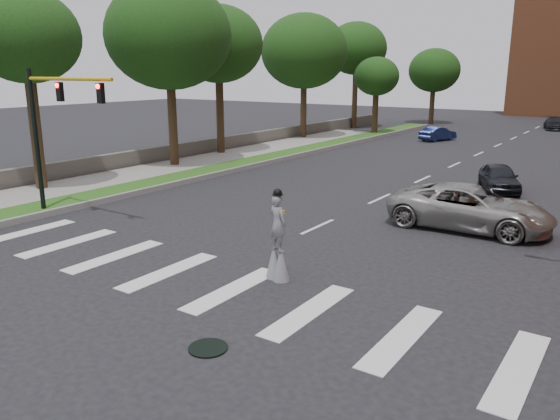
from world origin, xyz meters
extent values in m
plane|color=black|center=(0.00, 0.00, 0.00)|extent=(160.00, 160.00, 0.00)
cube|color=#235016|center=(-11.50, 20.00, 0.12)|extent=(2.00, 60.00, 0.25)
cube|color=gray|center=(-10.45, 20.00, 0.14)|extent=(0.20, 60.00, 0.28)
cube|color=gray|center=(-14.50, 10.00, 0.09)|extent=(4.00, 60.00, 0.18)
cube|color=#555049|center=(-17.00, 22.00, 0.55)|extent=(0.50, 56.00, 1.10)
cylinder|color=black|center=(3.00, -2.00, 0.02)|extent=(0.90, 0.90, 0.04)
cylinder|color=black|center=(-11.00, 3.00, 3.10)|extent=(0.20, 0.20, 6.20)
cylinder|color=gold|center=(-8.40, 3.00, 5.80)|extent=(5.20, 0.14, 0.14)
cube|color=black|center=(-9.00, 3.00, 5.30)|extent=(0.28, 0.18, 0.75)
cylinder|color=#FF0C0C|center=(-9.00, 2.90, 5.55)|extent=(0.18, 0.06, 0.18)
cube|color=black|center=(-6.50, 3.00, 5.30)|extent=(0.28, 0.18, 0.75)
cylinder|color=#FF0C0C|center=(-6.50, 2.90, 5.55)|extent=(0.18, 0.06, 0.18)
cylinder|color=#342314|center=(2.03, 2.38, 0.44)|extent=(0.07, 0.07, 0.88)
cylinder|color=#342314|center=(1.72, 2.46, 0.44)|extent=(0.07, 0.07, 0.88)
cone|color=slate|center=(2.03, 2.38, 0.55)|extent=(0.52, 0.52, 1.10)
cone|color=slate|center=(1.72, 2.46, 0.55)|extent=(0.52, 0.52, 1.10)
imported|color=slate|center=(1.87, 2.42, 1.74)|extent=(0.71, 0.55, 1.73)
sphere|color=black|center=(1.87, 2.42, 2.67)|extent=(0.26, 0.26, 0.26)
cylinder|color=black|center=(1.87, 2.42, 2.62)|extent=(0.34, 0.34, 0.02)
cube|color=yellow|center=(1.91, 2.56, 2.22)|extent=(0.22, 0.05, 0.10)
imported|color=#A5A39C|center=(5.10, 11.17, 0.87)|extent=(6.30, 2.98, 1.74)
imported|color=black|center=(4.34, 19.29, 0.69)|extent=(3.15, 4.39, 1.39)
imported|color=navy|center=(-5.25, 38.14, 0.62)|extent=(2.53, 3.99, 1.24)
imported|color=black|center=(1.85, 54.37, 0.64)|extent=(2.79, 4.70, 1.28)
cylinder|color=#342314|center=(-15.32, 5.69, 3.20)|extent=(0.56, 0.56, 6.40)
ellipsoid|color=black|center=(-15.32, 5.69, 7.73)|extent=(5.32, 5.32, 4.52)
cylinder|color=#342314|center=(-14.90, 14.92, 3.14)|extent=(0.56, 0.56, 6.27)
ellipsoid|color=black|center=(-14.90, 14.92, 8.23)|extent=(7.82, 7.82, 6.64)
cylinder|color=#342314|center=(-15.87, 20.75, 3.17)|extent=(0.56, 0.56, 6.34)
ellipsoid|color=black|center=(-15.87, 20.75, 7.95)|extent=(6.43, 6.43, 5.46)
cylinder|color=#342314|center=(-16.01, 32.59, 2.92)|extent=(0.56, 0.56, 5.85)
ellipsoid|color=black|center=(-16.01, 32.59, 7.78)|extent=(7.72, 7.72, 6.57)
cylinder|color=#342314|center=(-16.45, 43.74, 3.38)|extent=(0.56, 0.56, 6.77)
ellipsoid|color=black|center=(-16.45, 43.74, 8.38)|extent=(6.44, 6.44, 5.48)
cylinder|color=#342314|center=(-11.81, 38.96, 2.26)|extent=(0.56, 0.56, 4.52)
ellipsoid|color=black|center=(-11.81, 38.96, 5.59)|extent=(4.28, 4.28, 3.64)
cylinder|color=#342314|center=(-11.22, 53.43, 2.34)|extent=(0.56, 0.56, 4.68)
ellipsoid|color=black|center=(-11.22, 53.43, 6.14)|extent=(5.85, 5.85, 4.98)
camera|label=1|loc=(10.65, -10.32, 6.12)|focal=35.00mm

